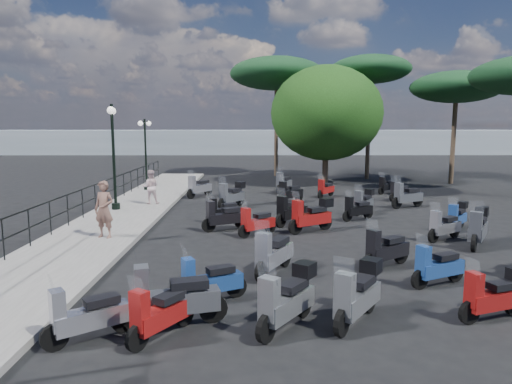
{
  "coord_description": "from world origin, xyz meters",
  "views": [
    {
      "loc": [
        -1.35,
        -14.79,
        3.6
      ],
      "look_at": [
        -1.28,
        1.62,
        1.2
      ],
      "focal_mm": 32.0,
      "sensor_mm": 36.0,
      "label": 1
    }
  ],
  "objects_px": {
    "scooter_0": "(87,317)",
    "scooter_16": "(364,202)",
    "scooter_1": "(160,314)",
    "scooter_11": "(284,184)",
    "broadleaf_tree": "(326,113)",
    "scooter_23": "(325,189)",
    "pedestrian_far": "(151,187)",
    "scooter_12": "(357,295)",
    "scooter_8": "(273,254)",
    "scooter_27": "(457,217)",
    "scooter_5": "(199,188)",
    "scooter_6": "(210,282)",
    "scooter_10": "(224,211)",
    "scooter_4": "(232,195)",
    "scooter_18": "(494,296)",
    "scooter_7": "(173,299)",
    "scooter_22": "(399,192)",
    "woman": "(104,209)",
    "scooter_28": "(407,196)",
    "lamp_post_2": "(146,150)",
    "scooter_2": "(224,217)",
    "scooter_30": "(287,300)",
    "scooter_14": "(386,250)",
    "pine_2": "(277,74)",
    "scooter_13": "(437,267)",
    "pine_1": "(457,87)",
    "scooter_17": "(290,193)",
    "scooter_3": "(257,223)",
    "scooter_15": "(311,216)",
    "scooter_21": "(357,209)",
    "scooter_26": "(478,228)",
    "lamp_post_1": "(113,150)",
    "scooter_20": "(444,227)",
    "pine_0": "(370,70)",
    "scooter_29": "(387,186)",
    "scooter_9": "(291,212)"
  },
  "relations": [
    {
      "from": "scooter_16",
      "to": "scooter_27",
      "type": "bearing_deg",
      "value": 167.21
    },
    {
      "from": "scooter_1",
      "to": "scooter_15",
      "type": "bearing_deg",
      "value": -81.4
    },
    {
      "from": "scooter_11",
      "to": "scooter_20",
      "type": "xyz_separation_m",
      "value": [
        4.4,
        -10.26,
        -0.06
      ]
    },
    {
      "from": "scooter_2",
      "to": "scooter_12",
      "type": "height_order",
      "value": "scooter_12"
    },
    {
      "from": "scooter_2",
      "to": "scooter_7",
      "type": "height_order",
      "value": "scooter_7"
    },
    {
      "from": "scooter_0",
      "to": "scooter_16",
      "type": "distance_m",
      "value": 13.34
    },
    {
      "from": "scooter_8",
      "to": "scooter_23",
      "type": "bearing_deg",
      "value": -76.46
    },
    {
      "from": "lamp_post_2",
      "to": "pedestrian_far",
      "type": "distance_m",
      "value": 4.95
    },
    {
      "from": "scooter_6",
      "to": "scooter_20",
      "type": "bearing_deg",
      "value": -80.88
    },
    {
      "from": "scooter_6",
      "to": "scooter_10",
      "type": "relative_size",
      "value": 1.05
    },
    {
      "from": "scooter_16",
      "to": "scooter_22",
      "type": "relative_size",
      "value": 1.08
    },
    {
      "from": "scooter_21",
      "to": "scooter_26",
      "type": "bearing_deg",
      "value": -175.76
    },
    {
      "from": "scooter_14",
      "to": "pine_2",
      "type": "xyz_separation_m",
      "value": [
        -1.76,
        21.64,
        6.72
      ]
    },
    {
      "from": "scooter_1",
      "to": "scooter_23",
      "type": "distance_m",
      "value": 16.28
    },
    {
      "from": "scooter_30",
      "to": "scooter_27",
      "type": "bearing_deg",
      "value": -94.54
    },
    {
      "from": "scooter_13",
      "to": "scooter_22",
      "type": "bearing_deg",
      "value": -39.7
    },
    {
      "from": "scooter_8",
      "to": "scooter_5",
      "type": "bearing_deg",
      "value": -46.85
    },
    {
      "from": "scooter_11",
      "to": "pine_1",
      "type": "height_order",
      "value": "pine_1"
    },
    {
      "from": "scooter_4",
      "to": "scooter_18",
      "type": "bearing_deg",
      "value": 149.36
    },
    {
      "from": "lamp_post_2",
      "to": "scooter_1",
      "type": "height_order",
      "value": "lamp_post_2"
    },
    {
      "from": "scooter_2",
      "to": "scooter_16",
      "type": "xyz_separation_m",
      "value": [
        5.54,
        3.01,
        0.01
      ]
    },
    {
      "from": "scooter_0",
      "to": "broadleaf_tree",
      "type": "height_order",
      "value": "broadleaf_tree"
    },
    {
      "from": "woman",
      "to": "scooter_27",
      "type": "bearing_deg",
      "value": 25.3
    },
    {
      "from": "woman",
      "to": "scooter_1",
      "type": "relative_size",
      "value": 1.29
    },
    {
      "from": "scooter_7",
      "to": "scooter_22",
      "type": "relative_size",
      "value": 1.44
    },
    {
      "from": "scooter_30",
      "to": "broadleaf_tree",
      "type": "relative_size",
      "value": 0.21
    },
    {
      "from": "scooter_8",
      "to": "scooter_28",
      "type": "relative_size",
      "value": 1.01
    },
    {
      "from": "scooter_14",
      "to": "pine_1",
      "type": "distance_m",
      "value": 19.98
    },
    {
      "from": "scooter_1",
      "to": "pine_0",
      "type": "distance_m",
      "value": 26.19
    },
    {
      "from": "scooter_1",
      "to": "scooter_11",
      "type": "xyz_separation_m",
      "value": [
        3.18,
        16.94,
        0.07
      ]
    },
    {
      "from": "pedestrian_far",
      "to": "scooter_12",
      "type": "bearing_deg",
      "value": 108.39
    },
    {
      "from": "scooter_14",
      "to": "scooter_28",
      "type": "xyz_separation_m",
      "value": [
        3.41,
        8.59,
        0.04
      ]
    },
    {
      "from": "scooter_9",
      "to": "scooter_29",
      "type": "bearing_deg",
      "value": -85.15
    },
    {
      "from": "pine_2",
      "to": "pine_0",
      "type": "bearing_deg",
      "value": -18.06
    },
    {
      "from": "scooter_2",
      "to": "scooter_16",
      "type": "distance_m",
      "value": 6.3
    },
    {
      "from": "scooter_4",
      "to": "scooter_17",
      "type": "relative_size",
      "value": 1.17
    },
    {
      "from": "woman",
      "to": "scooter_1",
      "type": "xyz_separation_m",
      "value": [
        3.04,
        -6.51,
        -0.6
      ]
    },
    {
      "from": "broadleaf_tree",
      "to": "scooter_8",
      "type": "bearing_deg",
      "value": -102.81
    },
    {
      "from": "lamp_post_1",
      "to": "woman",
      "type": "relative_size",
      "value": 2.43
    },
    {
      "from": "scooter_17",
      "to": "broadleaf_tree",
      "type": "relative_size",
      "value": 0.19
    },
    {
      "from": "woman",
      "to": "scooter_2",
      "type": "relative_size",
      "value": 1.12
    },
    {
      "from": "scooter_3",
      "to": "scooter_4",
      "type": "bearing_deg",
      "value": -27.68
    },
    {
      "from": "scooter_21",
      "to": "pine_1",
      "type": "bearing_deg",
      "value": -68.19
    },
    {
      "from": "scooter_22",
      "to": "pine_2",
      "type": "height_order",
      "value": "pine_2"
    },
    {
      "from": "scooter_16",
      "to": "scooter_30",
      "type": "bearing_deg",
      "value": 106.28
    },
    {
      "from": "scooter_1",
      "to": "scooter_17",
      "type": "distance_m",
      "value": 14.16
    },
    {
      "from": "scooter_6",
      "to": "scooter_29",
      "type": "relative_size",
      "value": 1.17
    },
    {
      "from": "scooter_11",
      "to": "scooter_18",
      "type": "xyz_separation_m",
      "value": [
        2.88,
        -16.2,
        -0.04
      ]
    },
    {
      "from": "scooter_8",
      "to": "scooter_30",
      "type": "relative_size",
      "value": 1.09
    },
    {
      "from": "woman",
      "to": "scooter_23",
      "type": "relative_size",
      "value": 1.42
    }
  ]
}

